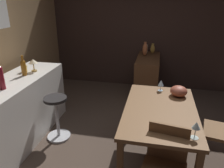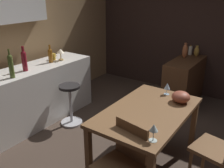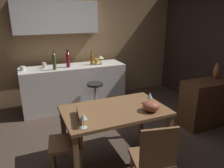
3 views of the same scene
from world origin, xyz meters
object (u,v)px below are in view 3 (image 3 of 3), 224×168
wine_glass_left (150,96)px  chair_by_doorway (153,158)px  cup_mustard (96,61)px  wine_bottle_ruby (68,59)px  sideboard_cabinet (211,102)px  wine_bottle_olive (54,61)px  wine_glass_right (83,117)px  wine_bottle_amber (92,59)px  vase_copper (216,71)px  fruit_bowl (151,106)px  chair_near_window (71,140)px  bar_stool (95,98)px  cup_white (23,68)px  counter_lamp (101,58)px  cup_cream (44,65)px  dining_table (115,115)px

wine_glass_left → chair_by_doorway: bearing=-119.0°
cup_mustard → wine_bottle_ruby: bearing=-169.9°
sideboard_cabinet → wine_bottle_olive: size_ratio=2.84×
wine_glass_right → sideboard_cabinet: bearing=12.5°
wine_glass_left → wine_bottle_amber: size_ratio=0.54×
wine_bottle_ruby → wine_bottle_olive: wine_bottle_olive is taller
wine_bottle_olive → vase_copper: 2.96m
chair_by_doorway → wine_bottle_olive: bearing=102.4°
wine_bottle_amber → fruit_bowl: bearing=-87.5°
cup_mustard → chair_near_window: bearing=-117.2°
chair_by_doorway → vase_copper: bearing=29.2°
vase_copper → sideboard_cabinet: bearing=-144.5°
bar_stool → cup_mustard: bearing=67.4°
bar_stool → cup_white: 1.48m
chair_near_window → wine_bottle_olive: size_ratio=2.17×
chair_near_window → vase_copper: (2.72, 0.39, 0.48)m
wine_bottle_amber → counter_lamp: bearing=-13.3°
wine_glass_right → wine_bottle_ruby: (0.31, 2.18, 0.20)m
wine_glass_right → wine_bottle_amber: bearing=69.7°
wine_bottle_olive → counter_lamp: 0.97m
chair_by_doorway → vase_copper: 2.36m
wine_bottle_amber → cup_cream: 0.96m
dining_table → vase_copper: 2.16m
chair_near_window → fruit_bowl: size_ratio=3.90×
sideboard_cabinet → vase_copper: 0.56m
wine_bottle_amber → cup_white: wine_bottle_amber is taller
counter_lamp → vase_copper: 2.22m
wine_glass_right → wine_bottle_amber: size_ratio=0.58×
chair_by_doorway → counter_lamp: 2.74m
cup_mustard → fruit_bowl: bearing=-91.0°
fruit_bowl → counter_lamp: size_ratio=1.14×
wine_bottle_ruby → cup_cream: size_ratio=3.27×
counter_lamp → sideboard_cabinet: bearing=-47.1°
counter_lamp → cup_white: bearing=176.1°
sideboard_cabinet → chair_by_doorway: (-1.90, -1.04, 0.10)m
bar_stool → cup_mustard: (0.24, 0.57, 0.61)m
wine_bottle_amber → sideboard_cabinet: bearing=-44.6°
cup_mustard → cup_white: bearing=-179.0°
dining_table → vase_copper: bearing=9.0°
fruit_bowl → vase_copper: 1.80m
sideboard_cabinet → fruit_bowl: size_ratio=5.08×
sideboard_cabinet → cup_white: cup_white is taller
wine_bottle_olive → wine_glass_right: bearing=-90.8°
wine_bottle_amber → wine_bottle_ruby: 0.50m
vase_copper → cup_cream: bearing=148.8°
cup_white → sideboard_cabinet: bearing=-29.5°
dining_table → chair_by_doorway: size_ratio=1.47×
dining_table → wine_bottle_olive: size_ratio=3.46×
sideboard_cabinet → wine_glass_left: 1.54m
wine_glass_left → cup_cream: size_ratio=1.41×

